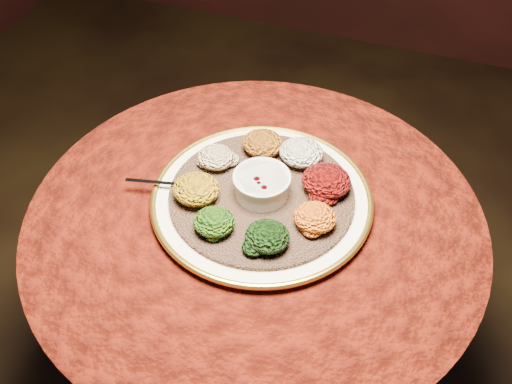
% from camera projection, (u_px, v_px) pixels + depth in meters
% --- Properties ---
extents(table, '(0.96, 0.96, 0.73)m').
position_uv_depth(table, '(255.00, 265.00, 1.32)').
color(table, black).
rests_on(table, ground).
extents(platter, '(0.59, 0.59, 0.02)m').
position_uv_depth(platter, '(262.00, 199.00, 1.21)').
color(platter, white).
rests_on(platter, table).
extents(injera, '(0.48, 0.48, 0.01)m').
position_uv_depth(injera, '(262.00, 195.00, 1.20)').
color(injera, brown).
rests_on(injera, platter).
extents(stew_bowl, '(0.12, 0.12, 0.05)m').
position_uv_depth(stew_bowl, '(262.00, 184.00, 1.17)').
color(stew_bowl, silver).
rests_on(stew_bowl, injera).
extents(spoon, '(0.15, 0.05, 0.01)m').
position_uv_depth(spoon, '(179.00, 184.00, 1.21)').
color(spoon, silver).
rests_on(spoon, injera).
extents(portion_ayib, '(0.10, 0.09, 0.05)m').
position_uv_depth(portion_ayib, '(301.00, 152.00, 1.25)').
color(portion_ayib, silver).
rests_on(portion_ayib, injera).
extents(portion_kitfo, '(0.10, 0.10, 0.05)m').
position_uv_depth(portion_kitfo, '(326.00, 181.00, 1.18)').
color(portion_kitfo, black).
rests_on(portion_kitfo, injera).
extents(portion_tikil, '(0.09, 0.08, 0.04)m').
position_uv_depth(portion_tikil, '(315.00, 217.00, 1.12)').
color(portion_tikil, '#BE790F').
rests_on(portion_tikil, injera).
extents(portion_gomen, '(0.09, 0.08, 0.04)m').
position_uv_depth(portion_gomen, '(267.00, 236.00, 1.08)').
color(portion_gomen, black).
rests_on(portion_gomen, injera).
extents(portion_mixveg, '(0.08, 0.08, 0.04)m').
position_uv_depth(portion_mixveg, '(214.00, 222.00, 1.11)').
color(portion_mixveg, '#A32C0A').
rests_on(portion_mixveg, injera).
extents(portion_kik, '(0.10, 0.09, 0.05)m').
position_uv_depth(portion_kik, '(196.00, 189.00, 1.17)').
color(portion_kik, '#AB7E0F').
rests_on(portion_kik, injera).
extents(portion_timatim, '(0.08, 0.08, 0.04)m').
position_uv_depth(portion_timatim, '(216.00, 157.00, 1.24)').
color(portion_timatim, maroon).
rests_on(portion_timatim, injera).
extents(portion_shiro, '(0.09, 0.09, 0.04)m').
position_uv_depth(portion_shiro, '(263.00, 143.00, 1.27)').
color(portion_shiro, brown).
rests_on(portion_shiro, injera).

